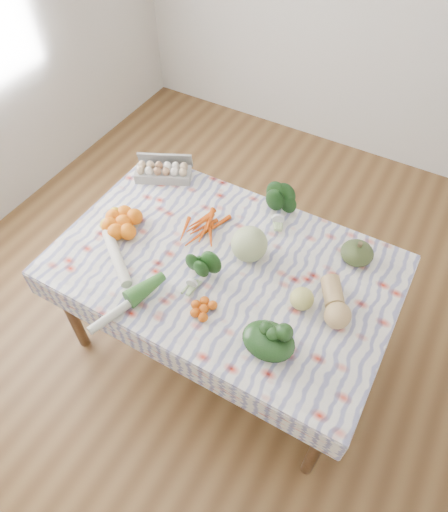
{
  "coord_description": "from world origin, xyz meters",
  "views": [
    {
      "loc": [
        0.69,
        -1.22,
        2.52
      ],
      "look_at": [
        0.0,
        0.0,
        0.82
      ],
      "focal_mm": 32.0,
      "sensor_mm": 36.0,
      "label": 1
    }
  ],
  "objects_px": {
    "kabocha_squash": "(357,253)",
    "grapefruit": "(302,299)",
    "dining_table": "(224,274)",
    "butternut_squash": "(335,301)",
    "cabbage": "(249,244)",
    "egg_carton": "(163,173)"
  },
  "relations": [
    {
      "from": "dining_table",
      "to": "grapefruit",
      "type": "distance_m",
      "value": 0.45
    },
    {
      "from": "cabbage",
      "to": "grapefruit",
      "type": "height_order",
      "value": "cabbage"
    },
    {
      "from": "egg_carton",
      "to": "cabbage",
      "type": "height_order",
      "value": "cabbage"
    },
    {
      "from": "dining_table",
      "to": "kabocha_squash",
      "type": "height_order",
      "value": "kabocha_squash"
    },
    {
      "from": "kabocha_squash",
      "to": "butternut_squash",
      "type": "bearing_deg",
      "value": -88.25
    },
    {
      "from": "egg_carton",
      "to": "butternut_squash",
      "type": "height_order",
      "value": "butternut_squash"
    },
    {
      "from": "dining_table",
      "to": "egg_carton",
      "type": "distance_m",
      "value": 0.73
    },
    {
      "from": "cabbage",
      "to": "butternut_squash",
      "type": "bearing_deg",
      "value": -10.18
    },
    {
      "from": "egg_carton",
      "to": "butternut_squash",
      "type": "relative_size",
      "value": 1.23
    },
    {
      "from": "dining_table",
      "to": "grapefruit",
      "type": "xyz_separation_m",
      "value": [
        0.43,
        -0.04,
        0.14
      ]
    },
    {
      "from": "egg_carton",
      "to": "butternut_squash",
      "type": "bearing_deg",
      "value": -42.91
    },
    {
      "from": "cabbage",
      "to": "butternut_squash",
      "type": "height_order",
      "value": "cabbage"
    },
    {
      "from": "dining_table",
      "to": "cabbage",
      "type": "distance_m",
      "value": 0.22
    },
    {
      "from": "dining_table",
      "to": "cabbage",
      "type": "relative_size",
      "value": 8.92
    },
    {
      "from": "dining_table",
      "to": "butternut_squash",
      "type": "xyz_separation_m",
      "value": [
        0.56,
        0.02,
        0.14
      ]
    },
    {
      "from": "egg_carton",
      "to": "kabocha_squash",
      "type": "height_order",
      "value": "kabocha_squash"
    },
    {
      "from": "kabocha_squash",
      "to": "butternut_squash",
      "type": "height_order",
      "value": "butternut_squash"
    },
    {
      "from": "egg_carton",
      "to": "grapefruit",
      "type": "distance_m",
      "value": 1.12
    },
    {
      "from": "butternut_squash",
      "to": "egg_carton",
      "type": "bearing_deg",
      "value": 133.03
    },
    {
      "from": "dining_table",
      "to": "kabocha_squash",
      "type": "bearing_deg",
      "value": 31.77
    },
    {
      "from": "dining_table",
      "to": "grapefruit",
      "type": "bearing_deg",
      "value": -5.42
    },
    {
      "from": "kabocha_squash",
      "to": "grapefruit",
      "type": "xyz_separation_m",
      "value": [
        -0.13,
        -0.38,
        0.0
      ]
    }
  ]
}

